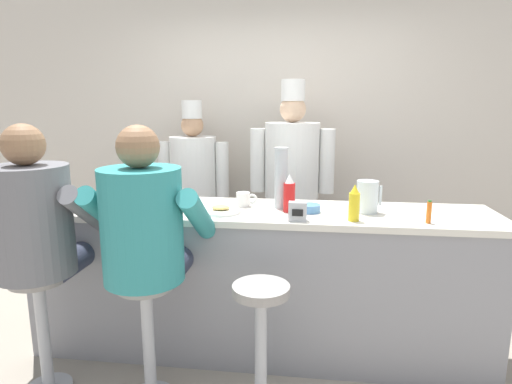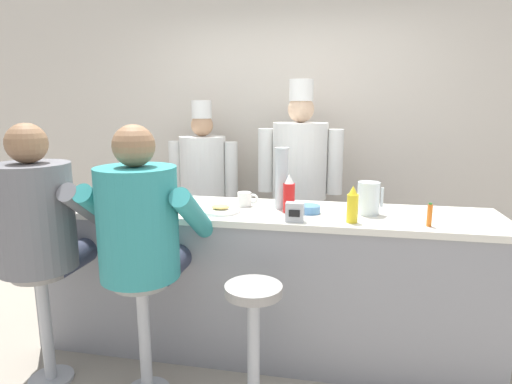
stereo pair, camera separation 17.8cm
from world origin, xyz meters
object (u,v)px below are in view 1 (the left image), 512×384
object	(u,v)px
diner_seated_grey	(36,226)
cook_in_whites_near	(194,184)
cup_stack_steel	(281,178)
coffee_mug_white	(244,199)
cereal_bowl	(309,208)
breakfast_plate	(221,210)
empty_stool_round	(261,328)
mustard_bottle_yellow	(354,204)
ketchup_bottle_red	(289,194)
cook_in_whites_far	(292,179)
diner_seated_teal	(145,230)
water_pitcher_clear	(367,197)
napkin_dispenser_chrome	(298,211)
hot_sauce_bottle_orange	(429,212)

from	to	relation	value
diner_seated_grey	cook_in_whites_near	size ratio (longest dim) A/B	0.92
cup_stack_steel	diner_seated_grey	bearing A→B (deg)	-154.52
coffee_mug_white	diner_seated_grey	size ratio (longest dim) A/B	0.09
cereal_bowl	breakfast_plate	bearing A→B (deg)	-171.02
diner_seated_grey	coffee_mug_white	bearing A→B (deg)	31.19
cup_stack_steel	empty_stool_round	size ratio (longest dim) A/B	0.55
mustard_bottle_yellow	ketchup_bottle_red	bearing A→B (deg)	156.38
diner_seated_grey	cook_in_whites_far	size ratio (longest dim) A/B	0.84
cup_stack_steel	mustard_bottle_yellow	bearing A→B (deg)	-30.17
mustard_bottle_yellow	empty_stool_round	bearing A→B (deg)	-141.00
diner_seated_teal	water_pitcher_clear	bearing A→B (deg)	25.29
coffee_mug_white	ketchup_bottle_red	bearing A→B (deg)	-19.76
coffee_mug_white	napkin_dispenser_chrome	xyz separation A→B (m)	(0.37, -0.32, 0.01)
breakfast_plate	coffee_mug_white	size ratio (longest dim) A/B	1.77
coffee_mug_white	empty_stool_round	world-z (taller)	coffee_mug_white
hot_sauce_bottle_orange	water_pitcher_clear	xyz separation A→B (m)	(-0.32, 0.21, 0.04)
cereal_bowl	diner_seated_grey	bearing A→B (deg)	-160.07
cup_stack_steel	napkin_dispenser_chrome	distance (m)	0.36
water_pitcher_clear	cup_stack_steel	distance (m)	0.55
hot_sauce_bottle_orange	diner_seated_teal	bearing A→B (deg)	-166.67
mustard_bottle_yellow	coffee_mug_white	distance (m)	0.74
mustard_bottle_yellow	napkin_dispenser_chrome	distance (m)	0.33
napkin_dispenser_chrome	diner_seated_grey	distance (m)	1.46
cereal_bowl	coffee_mug_white	size ratio (longest dim) A/B	0.99
ketchup_bottle_red	napkin_dispenser_chrome	bearing A→B (deg)	-74.14
cup_stack_steel	cook_in_whites_far	size ratio (longest dim) A/B	0.21
water_pitcher_clear	diner_seated_teal	xyz separation A→B (m)	(-1.22, -0.58, -0.09)
mustard_bottle_yellow	diner_seated_teal	world-z (taller)	diner_seated_teal
cereal_bowl	cook_in_whites_far	world-z (taller)	cook_in_whites_far
ketchup_bottle_red	cereal_bowl	xyz separation A→B (m)	(0.13, 0.01, -0.09)
water_pitcher_clear	napkin_dispenser_chrome	xyz separation A→B (m)	(-0.42, -0.26, -0.04)
ketchup_bottle_red	cup_stack_steel	size ratio (longest dim) A/B	0.61
breakfast_plate	diner_seated_grey	bearing A→B (deg)	-154.26
napkin_dispenser_chrome	diner_seated_grey	size ratio (longest dim) A/B	0.07
empty_stool_round	ketchup_bottle_red	bearing A→B (deg)	79.02
hot_sauce_bottle_orange	cook_in_whites_far	xyz separation A→B (m)	(-0.83, 1.19, -0.02)
diner_seated_grey	cook_in_whites_near	world-z (taller)	cook_in_whites_near
empty_stool_round	hot_sauce_bottle_orange	bearing A→B (deg)	23.77
cup_stack_steel	diner_seated_teal	distance (m)	0.94
ketchup_bottle_red	coffee_mug_white	distance (m)	0.33
ketchup_bottle_red	napkin_dispenser_chrome	size ratio (longest dim) A/B	2.16
cook_in_whites_far	water_pitcher_clear	bearing A→B (deg)	-62.14
water_pitcher_clear	diner_seated_teal	size ratio (longest dim) A/B	0.13
coffee_mug_white	diner_seated_teal	size ratio (longest dim) A/B	0.09
breakfast_plate	empty_stool_round	size ratio (longest dim) A/B	0.35
water_pitcher_clear	coffee_mug_white	world-z (taller)	water_pitcher_clear
breakfast_plate	cook_in_whites_far	xyz separation A→B (m)	(0.39, 1.10, 0.03)
mustard_bottle_yellow	cook_in_whites_far	bearing A→B (deg)	109.25
hot_sauce_bottle_orange	coffee_mug_white	bearing A→B (deg)	165.99
mustard_bottle_yellow	diner_seated_teal	bearing A→B (deg)	-162.04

